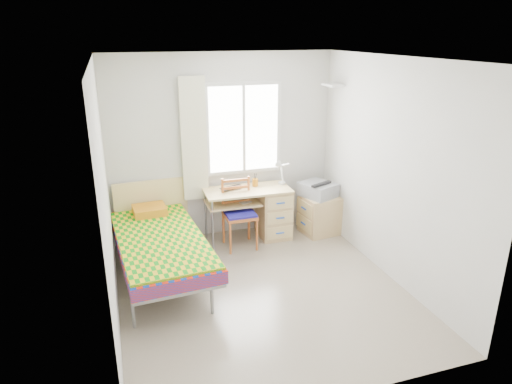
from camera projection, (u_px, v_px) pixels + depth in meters
floor at (262, 291)px, 5.30m from camera, size 3.50×3.50×0.00m
ceiling at (263, 58)px, 4.44m from camera, size 3.50×3.50×0.00m
wall_back at (223, 147)px, 6.44m from camera, size 3.20×0.00×3.20m
wall_left at (106, 201)px, 4.41m from camera, size 0.00×3.50×3.50m
wall_right at (392, 171)px, 5.33m from camera, size 0.00×3.50×3.50m
window at (244, 129)px, 6.42m from camera, size 1.10×0.04×1.30m
curtain at (194, 140)px, 6.21m from camera, size 0.35×0.05×1.70m
floating_shelf at (333, 85)px, 6.27m from camera, size 0.20×0.32×0.03m
bed at (160, 241)px, 5.53m from camera, size 1.14×2.20×0.92m
desk at (269, 210)px, 6.60m from camera, size 1.22×0.58×0.75m
chair at (239, 209)px, 6.26m from camera, size 0.42×0.42×0.97m
cabinet at (320, 214)px, 6.75m from camera, size 0.58×0.52×0.57m
printer at (318, 189)px, 6.64m from camera, size 0.57×0.60×0.21m
laptop at (234, 189)px, 6.36m from camera, size 0.39×0.31×0.03m
pen_cup at (255, 182)px, 6.52m from camera, size 0.09×0.09×0.10m
task_lamp at (281, 170)px, 6.40m from camera, size 0.23×0.32×0.41m
book at (238, 202)px, 6.37m from camera, size 0.23×0.27×0.02m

